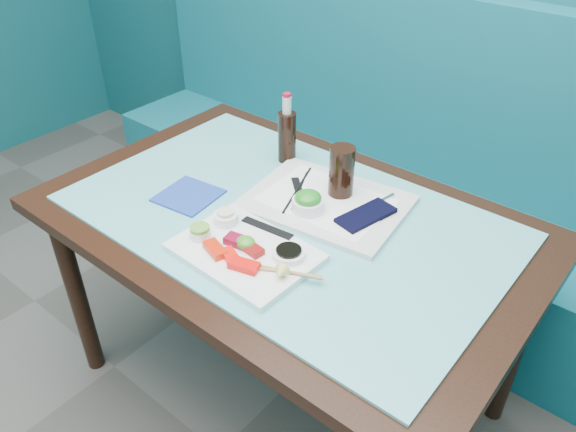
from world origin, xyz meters
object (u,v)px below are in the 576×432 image
Objects in this scene: sashimi_plate at (245,252)px; booth_bench at (414,201)px; blue_napkin at (189,196)px; cola_glass at (342,171)px; cola_bottle_body at (287,137)px; dining_table at (286,240)px; serving_tray at (326,203)px; seaweed_bowl at (308,205)px.

booth_bench is at bearing 94.14° from sashimi_plate.
cola_glass is at bearing 38.18° from blue_napkin.
cola_glass reaches higher than cola_bottle_body.
blue_napkin is at bearing 165.40° from sashimi_plate.
cola_bottle_body reaches higher than blue_napkin.
sashimi_plate is at bearing -88.03° from booth_bench.
dining_table is (0.00, -0.84, 0.29)m from booth_bench.
serving_tray is 4.93× the size of seaweed_bowl.
serving_tray is at bearing 87.67° from sashimi_plate.
booth_bench is 0.89m from dining_table.
booth_bench is 8.44× the size of sashimi_plate.
serving_tray is 2.72× the size of blue_napkin.
booth_bench reaches higher than cola_bottle_body.
booth_bench is 33.28× the size of seaweed_bowl.
blue_napkin is (-0.33, -0.15, -0.03)m from seaweed_bowl.
dining_table is at bearing -51.29° from cola_bottle_body.
booth_bench reaches higher than blue_napkin.
serving_tray is (0.03, 0.32, -0.00)m from sashimi_plate.
serving_tray is 0.41m from blue_napkin.
booth_bench is at bearing 96.03° from cola_glass.
sashimi_plate is 0.80× the size of serving_tray.
dining_table is 0.23m from sashimi_plate.
cola_glass is 0.28m from cola_bottle_body.
serving_tray is 0.10m from cola_glass.
seaweed_bowl is at bearing 35.72° from dining_table.
blue_napkin is at bearing -158.52° from dining_table.
sashimi_plate is (0.04, -1.05, 0.39)m from booth_bench.
dining_table is 0.26m from cola_glass.
dining_table is at bearing 102.02° from sashimi_plate.
seaweed_bowl is at bearing -40.13° from cola_bottle_body.
sashimi_plate is at bearing -95.37° from cola_glass.
seaweed_bowl is 0.60× the size of cola_glass.
seaweed_bowl is 0.55× the size of blue_napkin.
cola_bottle_body is (-0.20, -0.59, 0.47)m from booth_bench.
booth_bench is 0.91m from seaweed_bowl.
cola_bottle_body is (-0.20, 0.25, 0.17)m from dining_table.
dining_table is 0.32m from blue_napkin.
sashimi_plate is 2.17× the size of blue_napkin.
blue_napkin is at bearing -141.82° from cola_glass.
dining_table is 0.16m from serving_tray.
cola_bottle_body is at bearing 163.54° from cola_glass.
seaweed_bowl is (0.05, 0.04, 0.13)m from dining_table.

